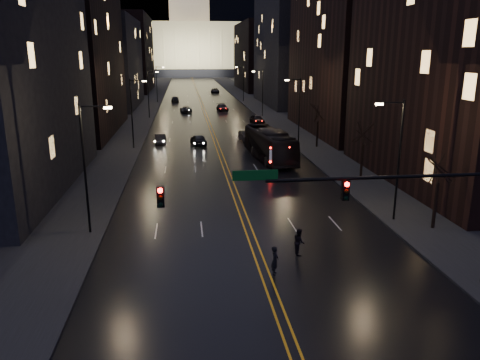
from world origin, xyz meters
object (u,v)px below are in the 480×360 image
object	(u,v)px
bus	(270,144)
oncoming_car_b	(160,139)
traffic_signal	(391,198)
pedestrian_a	(275,261)
receding_car_a	(247,136)
oncoming_car_a	(198,140)
pedestrian_b	(299,242)

from	to	relation	value
bus	oncoming_car_b	world-z (taller)	bus
traffic_signal	pedestrian_a	size ratio (longest dim) A/B	10.20
bus	receding_car_a	world-z (taller)	bus
pedestrian_a	oncoming_car_b	bearing A→B (deg)	34.03
oncoming_car_a	pedestrian_b	xyz separation A→B (m)	(5.05, -36.52, 0.07)
receding_car_a	pedestrian_b	xyz separation A→B (m)	(-1.86, -38.62, 0.08)
oncoming_car_b	receding_car_a	bearing A→B (deg)	174.79
bus	pedestrian_a	world-z (taller)	bus
bus	receding_car_a	size ratio (longest dim) A/B	2.77
oncoming_car_b	pedestrian_a	world-z (taller)	pedestrian_a
receding_car_a	oncoming_car_b	bearing A→B (deg)	175.80
pedestrian_a	traffic_signal	bearing A→B (deg)	-92.17
traffic_signal	bus	size ratio (longest dim) A/B	1.35
bus	oncoming_car_b	bearing A→B (deg)	132.39
bus	traffic_signal	bearing A→B (deg)	-95.61
pedestrian_a	pedestrian_b	distance (m)	3.23
receding_car_a	pedestrian_b	bearing A→B (deg)	-97.61
receding_car_a	pedestrian_b	world-z (taller)	pedestrian_b
pedestrian_a	receding_car_a	bearing A→B (deg)	17.21
oncoming_car_a	pedestrian_a	world-z (taller)	pedestrian_a
bus	oncoming_car_b	xyz separation A→B (m)	(-13.28, 11.67, -1.10)
traffic_signal	pedestrian_b	world-z (taller)	traffic_signal
pedestrian_a	oncoming_car_a	bearing A→B (deg)	27.05
oncoming_car_a	receding_car_a	world-z (taller)	oncoming_car_a
bus	oncoming_car_b	size ratio (longest dim) A/B	3.06
oncoming_car_b	pedestrian_a	bearing A→B (deg)	95.57
bus	pedestrian_a	distance (m)	29.78
receding_car_a	traffic_signal	bearing A→B (deg)	-92.89
oncoming_car_a	pedestrian_a	xyz separation A→B (m)	(3.04, -39.05, 0.08)
bus	pedestrian_a	size ratio (longest dim) A/B	7.57
oncoming_car_b	receding_car_a	world-z (taller)	receding_car_a
oncoming_car_a	oncoming_car_b	bearing A→B (deg)	-27.96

